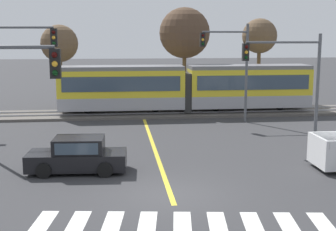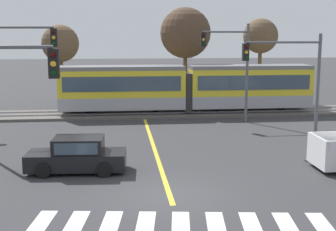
{
  "view_description": "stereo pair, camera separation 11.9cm",
  "coord_description": "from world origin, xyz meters",
  "px_view_note": "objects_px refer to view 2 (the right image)",
  "views": [
    {
      "loc": [
        -1.95,
        -16.41,
        5.85
      ],
      "look_at": [
        0.8,
        7.93,
        1.6
      ],
      "focal_mm": 50.0,
      "sensor_mm": 36.0,
      "label": 1
    },
    {
      "loc": [
        -1.83,
        -16.42,
        5.85
      ],
      "look_at": [
        0.8,
        7.93,
        1.6
      ],
      "focal_mm": 50.0,
      "sensor_mm": 36.0,
      "label": 2
    }
  ],
  "objects_px": {
    "light_rail_tram": "(187,87)",
    "traffic_light_mid_left": "(1,64)",
    "sedan_crossing": "(77,156)",
    "bare_tree_east": "(185,33)",
    "traffic_light_far_right": "(232,59)",
    "bare_tree_far_east": "(261,37)",
    "traffic_light_mid_right": "(292,71)",
    "bare_tree_west": "(60,44)"
  },
  "relations": [
    {
      "from": "sedan_crossing",
      "to": "bare_tree_west",
      "type": "distance_m",
      "value": 19.1
    },
    {
      "from": "traffic_light_mid_left",
      "to": "bare_tree_far_east",
      "type": "relative_size",
      "value": 0.93
    },
    {
      "from": "traffic_light_mid_right",
      "to": "bare_tree_west",
      "type": "height_order",
      "value": "bare_tree_west"
    },
    {
      "from": "light_rail_tram",
      "to": "sedan_crossing",
      "type": "distance_m",
      "value": 15.85
    },
    {
      "from": "traffic_light_mid_right",
      "to": "bare_tree_far_east",
      "type": "bearing_deg",
      "value": 78.73
    },
    {
      "from": "sedan_crossing",
      "to": "bare_tree_far_east",
      "type": "xyz_separation_m",
      "value": [
        14.14,
        19.98,
        4.97
      ]
    },
    {
      "from": "bare_tree_west",
      "to": "bare_tree_east",
      "type": "height_order",
      "value": "bare_tree_east"
    },
    {
      "from": "bare_tree_far_east",
      "to": "traffic_light_far_right",
      "type": "bearing_deg",
      "value": -116.93
    },
    {
      "from": "light_rail_tram",
      "to": "traffic_light_mid_right",
      "type": "xyz_separation_m",
      "value": [
        4.1,
        -10.23,
        1.88
      ]
    },
    {
      "from": "traffic_light_mid_left",
      "to": "bare_tree_west",
      "type": "relative_size",
      "value": 1.02
    },
    {
      "from": "light_rail_tram",
      "to": "sedan_crossing",
      "type": "bearing_deg",
      "value": -115.75
    },
    {
      "from": "light_rail_tram",
      "to": "traffic_light_mid_right",
      "type": "bearing_deg",
      "value": -68.17
    },
    {
      "from": "light_rail_tram",
      "to": "traffic_light_mid_right",
      "type": "relative_size",
      "value": 3.13
    },
    {
      "from": "sedan_crossing",
      "to": "bare_tree_west",
      "type": "bearing_deg",
      "value": 98.28
    },
    {
      "from": "traffic_light_far_right",
      "to": "bare_tree_west",
      "type": "height_order",
      "value": "bare_tree_west"
    },
    {
      "from": "traffic_light_mid_right",
      "to": "bare_tree_west",
      "type": "distance_m",
      "value": 19.86
    },
    {
      "from": "bare_tree_west",
      "to": "bare_tree_far_east",
      "type": "relative_size",
      "value": 0.92
    },
    {
      "from": "light_rail_tram",
      "to": "bare_tree_west",
      "type": "xyz_separation_m",
      "value": [
        -9.54,
        4.16,
        3.06
      ]
    },
    {
      "from": "traffic_light_mid_right",
      "to": "bare_tree_west",
      "type": "relative_size",
      "value": 0.89
    },
    {
      "from": "sedan_crossing",
      "to": "bare_tree_east",
      "type": "relative_size",
      "value": 0.53
    },
    {
      "from": "bare_tree_east",
      "to": "traffic_light_mid_left",
      "type": "bearing_deg",
      "value": -128.39
    },
    {
      "from": "traffic_light_far_right",
      "to": "bare_tree_far_east",
      "type": "distance_m",
      "value": 10.65
    },
    {
      "from": "bare_tree_east",
      "to": "traffic_light_far_right",
      "type": "bearing_deg",
      "value": -75.89
    },
    {
      "from": "traffic_light_mid_right",
      "to": "traffic_light_mid_left",
      "type": "distance_m",
      "value": 14.92
    },
    {
      "from": "traffic_light_mid_right",
      "to": "bare_tree_far_east",
      "type": "relative_size",
      "value": 0.82
    },
    {
      "from": "sedan_crossing",
      "to": "traffic_light_mid_left",
      "type": "xyz_separation_m",
      "value": [
        -3.95,
        4.2,
        3.72
      ]
    },
    {
      "from": "traffic_light_mid_left",
      "to": "bare_tree_west",
      "type": "bearing_deg",
      "value": 84.87
    },
    {
      "from": "sedan_crossing",
      "to": "bare_tree_east",
      "type": "height_order",
      "value": "bare_tree_east"
    },
    {
      "from": "light_rail_tram",
      "to": "traffic_light_far_right",
      "type": "height_order",
      "value": "traffic_light_far_right"
    },
    {
      "from": "light_rail_tram",
      "to": "bare_tree_east",
      "type": "xyz_separation_m",
      "value": [
        0.51,
        4.26,
        3.91
      ]
    },
    {
      "from": "sedan_crossing",
      "to": "bare_tree_west",
      "type": "relative_size",
      "value": 0.65
    },
    {
      "from": "light_rail_tram",
      "to": "bare_tree_east",
      "type": "relative_size",
      "value": 2.3
    },
    {
      "from": "traffic_light_mid_right",
      "to": "traffic_light_far_right",
      "type": "height_order",
      "value": "traffic_light_far_right"
    },
    {
      "from": "bare_tree_east",
      "to": "traffic_light_mid_right",
      "type": "bearing_deg",
      "value": -76.1
    },
    {
      "from": "light_rail_tram",
      "to": "traffic_light_far_right",
      "type": "bearing_deg",
      "value": -55.64
    },
    {
      "from": "traffic_light_mid_right",
      "to": "bare_tree_far_east",
      "type": "xyz_separation_m",
      "value": [
        3.19,
        15.98,
        1.74
      ]
    },
    {
      "from": "bare_tree_west",
      "to": "bare_tree_far_east",
      "type": "height_order",
      "value": "bare_tree_far_east"
    },
    {
      "from": "traffic_light_far_right",
      "to": "sedan_crossing",
      "type": "bearing_deg",
      "value": -131.54
    },
    {
      "from": "sedan_crossing",
      "to": "traffic_light_mid_left",
      "type": "bearing_deg",
      "value": 133.23
    },
    {
      "from": "light_rail_tram",
      "to": "traffic_light_mid_left",
      "type": "distance_m",
      "value": 14.93
    },
    {
      "from": "traffic_light_mid_right",
      "to": "bare_tree_east",
      "type": "height_order",
      "value": "bare_tree_east"
    },
    {
      "from": "traffic_light_mid_left",
      "to": "traffic_light_far_right",
      "type": "bearing_deg",
      "value": 25.55
    }
  ]
}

